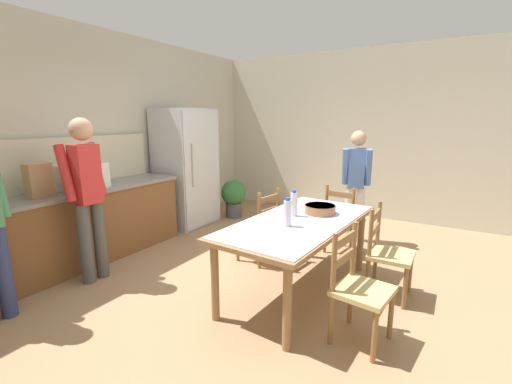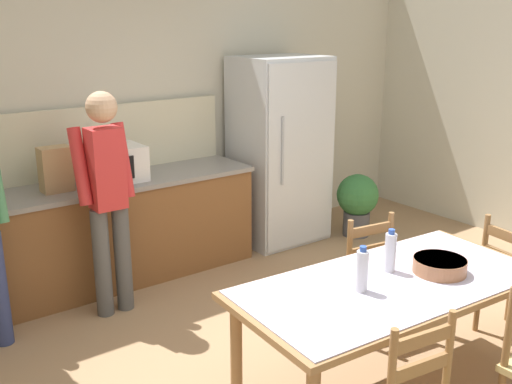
{
  "view_description": "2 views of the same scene",
  "coord_description": "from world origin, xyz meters",
  "px_view_note": "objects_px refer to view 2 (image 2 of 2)",
  "views": [
    {
      "loc": [
        -2.94,
        -1.61,
        1.73
      ],
      "look_at": [
        -0.37,
        -0.08,
        1.09
      ],
      "focal_mm": 24.0,
      "sensor_mm": 36.0,
      "label": 1
    },
    {
      "loc": [
        -2.53,
        -2.44,
        2.25
      ],
      "look_at": [
        -0.45,
        0.35,
        1.23
      ],
      "focal_mm": 42.0,
      "sensor_mm": 36.0,
      "label": 2
    }
  ],
  "objects_px": {
    "serving_bowl": "(440,265)",
    "person_at_counter": "(107,193)",
    "microwave": "(113,164)",
    "chair_side_far_right": "(357,271)",
    "refrigerator": "(280,151)",
    "potted_plant": "(357,200)",
    "dining_table": "(390,293)",
    "bottle_off_centre": "(390,252)",
    "bottle_near_centre": "(362,270)",
    "paper_bag": "(56,169)"
  },
  "relations": [
    {
      "from": "refrigerator",
      "to": "chair_side_far_right",
      "type": "height_order",
      "value": "refrigerator"
    },
    {
      "from": "paper_bag",
      "to": "chair_side_far_right",
      "type": "xyz_separation_m",
      "value": [
        1.57,
        -1.81,
        -0.65
      ]
    },
    {
      "from": "serving_bowl",
      "to": "person_at_counter",
      "type": "relative_size",
      "value": 0.18
    },
    {
      "from": "chair_side_far_right",
      "to": "person_at_counter",
      "type": "relative_size",
      "value": 0.52
    },
    {
      "from": "chair_side_far_right",
      "to": "serving_bowl",
      "type": "bearing_deg",
      "value": 88.23
    },
    {
      "from": "bottle_off_centre",
      "to": "paper_bag",
      "type": "bearing_deg",
      "value": 116.24
    },
    {
      "from": "bottle_off_centre",
      "to": "chair_side_far_right",
      "type": "relative_size",
      "value": 0.3
    },
    {
      "from": "serving_bowl",
      "to": "paper_bag",
      "type": "bearing_deg",
      "value": 118.45
    },
    {
      "from": "refrigerator",
      "to": "potted_plant",
      "type": "relative_size",
      "value": 2.82
    },
    {
      "from": "dining_table",
      "to": "serving_bowl",
      "type": "height_order",
      "value": "serving_bowl"
    },
    {
      "from": "microwave",
      "to": "chair_side_far_right",
      "type": "distance_m",
      "value": 2.21
    },
    {
      "from": "paper_bag",
      "to": "potted_plant",
      "type": "xyz_separation_m",
      "value": [
        2.99,
        -0.44,
        -0.7
      ]
    },
    {
      "from": "bottle_off_centre",
      "to": "microwave",
      "type": "bearing_deg",
      "value": 106.26
    },
    {
      "from": "microwave",
      "to": "bottle_near_centre",
      "type": "relative_size",
      "value": 1.85
    },
    {
      "from": "bottle_near_centre",
      "to": "chair_side_far_right",
      "type": "relative_size",
      "value": 0.3
    },
    {
      "from": "dining_table",
      "to": "chair_side_far_right",
      "type": "relative_size",
      "value": 2.16
    },
    {
      "from": "refrigerator",
      "to": "person_at_counter",
      "type": "distance_m",
      "value": 2.13
    },
    {
      "from": "chair_side_far_right",
      "to": "paper_bag",
      "type": "bearing_deg",
      "value": -40.65
    },
    {
      "from": "bottle_off_centre",
      "to": "person_at_counter",
      "type": "bearing_deg",
      "value": 117.33
    },
    {
      "from": "dining_table",
      "to": "bottle_off_centre",
      "type": "height_order",
      "value": "bottle_off_centre"
    },
    {
      "from": "dining_table",
      "to": "chair_side_far_right",
      "type": "bearing_deg",
      "value": 56.53
    },
    {
      "from": "chair_side_far_right",
      "to": "potted_plant",
      "type": "bearing_deg",
      "value": -127.61
    },
    {
      "from": "refrigerator",
      "to": "paper_bag",
      "type": "bearing_deg",
      "value": 179.72
    },
    {
      "from": "refrigerator",
      "to": "person_at_counter",
      "type": "xyz_separation_m",
      "value": [
        -2.07,
        -0.5,
        0.04
      ]
    },
    {
      "from": "bottle_off_centre",
      "to": "bottle_near_centre",
      "type": "bearing_deg",
      "value": -164.96
    },
    {
      "from": "bottle_off_centre",
      "to": "potted_plant",
      "type": "bearing_deg",
      "value": 47.79
    },
    {
      "from": "bottle_near_centre",
      "to": "person_at_counter",
      "type": "xyz_separation_m",
      "value": [
        -0.65,
        2.0,
        0.1
      ]
    },
    {
      "from": "bottle_off_centre",
      "to": "chair_side_far_right",
      "type": "height_order",
      "value": "bottle_off_centre"
    },
    {
      "from": "dining_table",
      "to": "bottle_off_centre",
      "type": "bearing_deg",
      "value": 46.28
    },
    {
      "from": "microwave",
      "to": "dining_table",
      "type": "xyz_separation_m",
      "value": [
        0.61,
        -2.54,
        -0.38
      ]
    },
    {
      "from": "serving_bowl",
      "to": "potted_plant",
      "type": "bearing_deg",
      "value": 54.19
    },
    {
      "from": "paper_bag",
      "to": "bottle_off_centre",
      "type": "height_order",
      "value": "paper_bag"
    },
    {
      "from": "person_at_counter",
      "to": "dining_table",
      "type": "bearing_deg",
      "value": -156.33
    },
    {
      "from": "dining_table",
      "to": "bottle_off_centre",
      "type": "distance_m",
      "value": 0.25
    },
    {
      "from": "dining_table",
      "to": "bottle_near_centre",
      "type": "relative_size",
      "value": 7.27
    },
    {
      "from": "dining_table",
      "to": "serving_bowl",
      "type": "distance_m",
      "value": 0.36
    },
    {
      "from": "refrigerator",
      "to": "microwave",
      "type": "xyz_separation_m",
      "value": [
        -1.79,
        0.02,
        0.12
      ]
    },
    {
      "from": "bottle_off_centre",
      "to": "serving_bowl",
      "type": "relative_size",
      "value": 0.84
    },
    {
      "from": "serving_bowl",
      "to": "bottle_off_centre",
      "type": "bearing_deg",
      "value": 138.71
    },
    {
      "from": "microwave",
      "to": "potted_plant",
      "type": "relative_size",
      "value": 0.75
    },
    {
      "from": "paper_bag",
      "to": "person_at_counter",
      "type": "bearing_deg",
      "value": -68.02
    },
    {
      "from": "refrigerator",
      "to": "person_at_counter",
      "type": "height_order",
      "value": "refrigerator"
    },
    {
      "from": "paper_bag",
      "to": "potted_plant",
      "type": "distance_m",
      "value": 3.11
    },
    {
      "from": "microwave",
      "to": "serving_bowl",
      "type": "height_order",
      "value": "microwave"
    },
    {
      "from": "microwave",
      "to": "bottle_off_centre",
      "type": "relative_size",
      "value": 1.85
    },
    {
      "from": "serving_bowl",
      "to": "person_at_counter",
      "type": "distance_m",
      "value": 2.44
    },
    {
      "from": "microwave",
      "to": "bottle_near_centre",
      "type": "bearing_deg",
      "value": -81.69
    },
    {
      "from": "paper_bag",
      "to": "person_at_counter",
      "type": "relative_size",
      "value": 0.21
    },
    {
      "from": "microwave",
      "to": "person_at_counter",
      "type": "relative_size",
      "value": 0.29
    },
    {
      "from": "microwave",
      "to": "paper_bag",
      "type": "distance_m",
      "value": 0.49
    }
  ]
}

